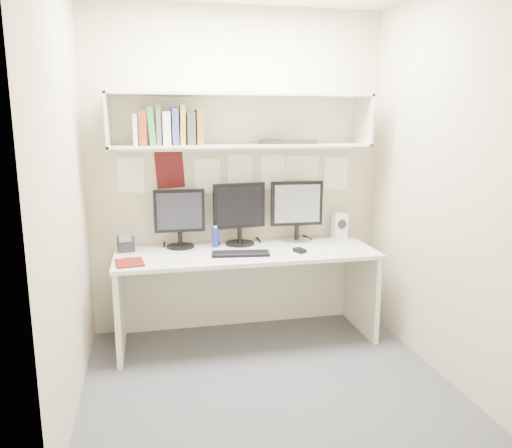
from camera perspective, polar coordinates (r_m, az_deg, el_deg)
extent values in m
cube|color=#45454A|center=(3.55, 1.03, -17.20)|extent=(2.40, 2.00, 0.01)
cube|color=#BBAE8F|center=(4.11, -2.10, 5.87)|extent=(2.40, 0.02, 2.60)
cube|color=#BBAE8F|center=(2.19, 7.14, 0.67)|extent=(2.40, 0.02, 2.60)
cube|color=#BBAE8F|center=(3.09, -21.10, 3.18)|extent=(0.02, 2.00, 2.60)
cube|color=#BBAE8F|center=(3.61, 20.07, 4.36)|extent=(0.02, 2.00, 2.60)
cube|color=beige|center=(3.87, -1.10, -3.31)|extent=(2.00, 0.70, 0.03)
cube|color=beige|center=(4.28, -1.94, -6.92)|extent=(1.96, 0.02, 0.70)
cube|color=beige|center=(3.90, -1.62, 8.95)|extent=(2.00, 0.38, 0.02)
cube|color=beige|center=(3.90, -1.65, 14.53)|extent=(2.00, 0.38, 0.02)
cube|color=beige|center=(4.08, -2.11, 11.73)|extent=(2.00, 0.02, 0.40)
cube|color=beige|center=(3.84, -16.60, 11.27)|extent=(0.02, 0.38, 0.40)
cube|color=beige|center=(4.20, 12.06, 11.49)|extent=(0.02, 0.38, 0.40)
cylinder|color=black|center=(4.01, -8.62, -2.55)|extent=(0.22, 0.22, 0.02)
cylinder|color=black|center=(4.00, -8.65, -1.68)|extent=(0.04, 0.04, 0.11)
cube|color=black|center=(3.97, -8.76, 1.50)|extent=(0.40, 0.04, 0.34)
cube|color=black|center=(3.95, -8.74, 1.45)|extent=(0.35, 0.01, 0.29)
cylinder|color=black|center=(4.07, -1.87, -2.22)|extent=(0.24, 0.24, 0.02)
cylinder|color=black|center=(4.05, -1.87, -1.29)|extent=(0.04, 0.04, 0.12)
cube|color=black|center=(4.02, -1.93, 2.11)|extent=(0.43, 0.10, 0.37)
cube|color=black|center=(4.00, -1.88, 2.06)|extent=(0.37, 0.06, 0.31)
cylinder|color=#A5A5AA|center=(4.18, 4.66, -1.88)|extent=(0.24, 0.24, 0.02)
cylinder|color=black|center=(4.16, 4.67, -0.97)|extent=(0.04, 0.04, 0.12)
cube|color=black|center=(4.13, 4.68, 2.36)|extent=(0.43, 0.06, 0.37)
cube|color=#A4A3A8|center=(4.11, 4.76, 2.32)|extent=(0.38, 0.02, 0.31)
cube|color=black|center=(3.75, -1.77, -3.40)|extent=(0.45, 0.20, 0.02)
cube|color=black|center=(3.83, 5.00, -3.03)|extent=(0.09, 0.11, 0.03)
cube|color=silver|center=(4.31, 9.51, -0.17)|extent=(0.11, 0.11, 0.22)
cylinder|color=black|center=(4.26, 9.81, -0.04)|extent=(0.08, 0.01, 0.08)
cylinder|color=navy|center=(3.98, -4.67, -1.53)|extent=(0.05, 0.05, 0.16)
cylinder|color=white|center=(3.96, -4.69, -0.37)|extent=(0.03, 0.03, 0.02)
cube|color=#5B130F|center=(3.64, -14.25, -4.30)|extent=(0.22, 0.25, 0.01)
cube|color=black|center=(3.97, -14.64, -2.24)|extent=(0.14, 0.12, 0.11)
cube|color=#4C6659|center=(3.90, -14.72, -1.57)|extent=(0.09, 0.02, 0.06)
cube|color=silver|center=(3.79, -13.63, 10.42)|extent=(0.03, 0.19, 0.23)
cube|color=maroon|center=(3.79, -12.80, 10.64)|extent=(0.05, 0.19, 0.25)
cube|color=#2A7E30|center=(3.79, -11.89, 10.87)|extent=(0.04, 0.19, 0.28)
cube|color=#4C4C51|center=(3.79, -11.11, 11.09)|extent=(0.03, 0.19, 0.30)
cube|color=silver|center=(3.80, -10.21, 10.69)|extent=(0.06, 0.19, 0.24)
cube|color=#353A86|center=(3.80, -9.25, 10.90)|extent=(0.05, 0.19, 0.27)
cube|color=olive|center=(3.80, -8.42, 11.12)|extent=(0.04, 0.19, 0.29)
cube|color=#363638|center=(3.81, -7.49, 10.71)|extent=(0.06, 0.19, 0.24)
cube|color=brown|center=(3.81, -6.48, 10.92)|extent=(0.05, 0.19, 0.26)
cube|color=black|center=(3.98, 3.65, 9.36)|extent=(0.48, 0.31, 0.03)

